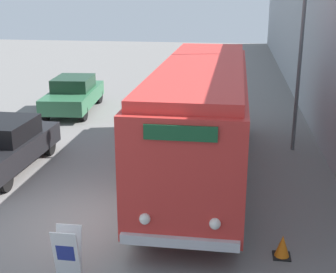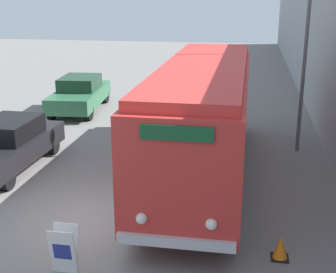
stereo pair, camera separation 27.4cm
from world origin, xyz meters
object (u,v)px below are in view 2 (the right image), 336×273
Objects in this scene: sign_board at (64,251)px; parked_car_mid at (80,94)px; streetlamp at (310,1)px; traffic_cone at (280,248)px; vintage_bus at (204,113)px; parked_car_near at (9,144)px.

parked_car_mid is (-4.16, 12.28, 0.31)m from sign_board.
streetlamp is 8.44m from traffic_cone.
vintage_bus is at bearing -52.24° from parked_car_mid.
streetlamp is at bearing 82.38° from traffic_cone.
vintage_bus is at bearing -137.73° from streetlamp.
vintage_bus reaches higher than traffic_cone.
parked_car_near is at bearing -175.03° from vintage_bus.
parked_car_near reaches higher than traffic_cone.
parked_car_near is 7.27m from parked_car_mid.
vintage_bus is 9.27m from parked_car_mid.
streetlamp reaches higher than sign_board.
vintage_bus is 2.33× the size of parked_car_near.
streetlamp is 10.22m from parked_car_near.
streetlamp is (5.04, 8.20, 4.42)m from sign_board.
streetlamp is at bearing 42.27° from vintage_bus.
sign_board is 0.20× the size of parked_car_mid.
traffic_cone is at bearing -24.99° from parked_car_near.
traffic_cone is (8.27, -11.06, -0.54)m from parked_car_mid.
vintage_bus is 1.34× the size of streetlamp.
parked_car_near is 8.74m from traffic_cone.
vintage_bus is 2.16× the size of parked_car_mid.
parked_car_mid reaches higher than parked_car_near.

